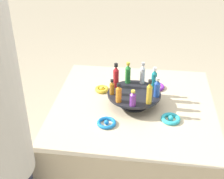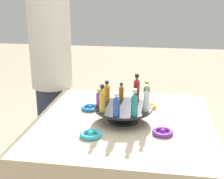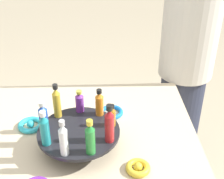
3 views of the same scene
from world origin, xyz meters
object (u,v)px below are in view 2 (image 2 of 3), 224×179
at_px(bottle_orange, 107,92).
at_px(ribbon_bow_gold, 149,106).
at_px(bottle_gold, 102,100).
at_px(ribbon_bow_purple, 163,132).
at_px(bottle_clear, 146,99).
at_px(bottle_red, 137,88).
at_px(bottle_purple, 99,98).
at_px(person_figure, 51,66).
at_px(bottle_teal, 134,104).
at_px(bottle_amber, 121,91).
at_px(bottle_green, 147,94).
at_px(ribbon_bow_teal, 91,134).
at_px(display_stand, 123,111).
at_px(ribbon_bow_blue, 90,108).
at_px(bottle_blue, 116,106).

xyz_separation_m(bottle_orange, ribbon_bow_gold, (-0.23, -0.13, -0.12)).
distance_m(bottle_gold, ribbon_bow_purple, 0.33).
distance_m(bottle_clear, bottle_red, 0.16).
height_order(bottle_purple, person_figure, person_figure).
distance_m(bottle_teal, bottle_red, 0.22).
xyz_separation_m(bottle_gold, bottle_amber, (-0.07, -0.21, -0.02)).
bearing_deg(bottle_green, bottle_clear, 91.77).
bearing_deg(ribbon_bow_teal, bottle_amber, -107.38).
distance_m(bottle_orange, bottle_clear, 0.25).
xyz_separation_m(bottle_purple, bottle_amber, (-0.10, -0.13, -0.00)).
height_order(bottle_clear, bottle_amber, bottle_clear).
xyz_separation_m(bottle_amber, person_figure, (0.55, -0.42, 0.02)).
bearing_deg(display_stand, bottle_red, -118.23).
bearing_deg(person_figure, bottle_green, 7.73).
xyz_separation_m(bottle_purple, ribbon_bow_purple, (-0.33, 0.13, -0.11)).
distance_m(bottle_purple, bottle_teal, 0.22).
xyz_separation_m(bottle_amber, ribbon_bow_teal, (0.10, 0.33, -0.11)).
relative_size(bottle_purple, bottle_red, 0.62).
bearing_deg(bottle_orange, display_stand, 141.77).
relative_size(bottle_gold, person_figure, 0.08).
bearing_deg(display_stand, bottle_gold, 41.77).
relative_size(ribbon_bow_blue, ribbon_bow_gold, 1.19).
bearing_deg(bottle_amber, bottle_red, 171.77).
xyz_separation_m(display_stand, bottle_blue, (0.02, 0.13, 0.08)).
relative_size(bottle_orange, bottle_teal, 0.83).
xyz_separation_m(bottle_green, ribbon_bow_blue, (0.33, -0.08, -0.13)).
xyz_separation_m(bottle_teal, ribbon_bow_gold, (-0.06, -0.32, -0.13)).
bearing_deg(person_figure, bottle_amber, 6.00).
bearing_deg(bottle_clear, person_figure, -39.95).
xyz_separation_m(ribbon_bow_purple, person_figure, (0.79, -0.68, 0.13)).
xyz_separation_m(bottle_red, ribbon_bow_blue, (0.27, -0.02, -0.14)).
height_order(bottle_purple, ribbon_bow_blue, bottle_purple).
bearing_deg(bottle_purple, ribbon_bow_gold, -140.49).
xyz_separation_m(bottle_teal, person_figure, (0.65, -0.65, -0.00)).
relative_size(bottle_red, ribbon_bow_gold, 1.74).
xyz_separation_m(bottle_blue, bottle_red, (-0.08, -0.24, 0.02)).
height_order(display_stand, bottle_gold, bottle_gold).
bearing_deg(bottle_teal, ribbon_bow_blue, -40.89).
distance_m(bottle_teal, ribbon_bow_purple, 0.19).
bearing_deg(display_stand, bottle_teal, 121.77).
bearing_deg(bottle_green, ribbon_bow_purple, 116.93).
height_order(bottle_blue, bottle_red, bottle_red).
bearing_deg(ribbon_bow_gold, bottle_red, 53.96).
relative_size(bottle_green, bottle_red, 0.89).
xyz_separation_m(bottle_purple, bottle_red, (-0.19, -0.12, 0.03)).
relative_size(display_stand, bottle_teal, 2.24).
height_order(bottle_purple, bottle_blue, bottle_blue).
distance_m(bottle_orange, bottle_green, 0.22).
xyz_separation_m(display_stand, bottle_orange, (0.10, -0.08, 0.08)).
bearing_deg(bottle_clear, bottle_red, -68.23).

